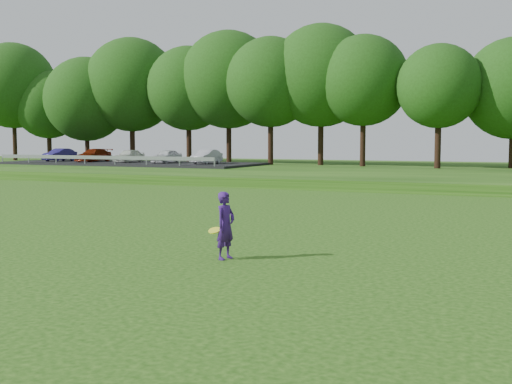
% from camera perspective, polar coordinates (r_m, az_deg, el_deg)
% --- Properties ---
extents(ground, '(140.00, 140.00, 0.00)m').
position_cam_1_polar(ground, '(18.64, -10.09, -4.32)').
color(ground, '#173E0C').
rests_on(ground, ground).
extents(berm, '(130.00, 30.00, 0.60)m').
position_cam_1_polar(berm, '(50.33, 12.35, 1.67)').
color(berm, '#173E0C').
rests_on(berm, ground).
extents(walking_path, '(130.00, 1.60, 0.04)m').
position_cam_1_polar(walking_path, '(36.80, 7.80, 0.20)').
color(walking_path, gray).
rests_on(walking_path, ground).
extents(treeline, '(104.00, 7.00, 15.00)m').
position_cam_1_polar(treeline, '(54.43, 13.39, 10.10)').
color(treeline, '#1C430F').
rests_on(treeline, berm).
extents(parking_lot, '(24.00, 9.00, 1.38)m').
position_cam_1_polar(parking_lot, '(59.16, -11.43, 2.82)').
color(parking_lot, black).
rests_on(parking_lot, berm).
extents(woman, '(0.62, 0.66, 1.64)m').
position_cam_1_polar(woman, '(15.54, -2.73, -3.00)').
color(woman, '#39176A').
rests_on(woman, ground).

